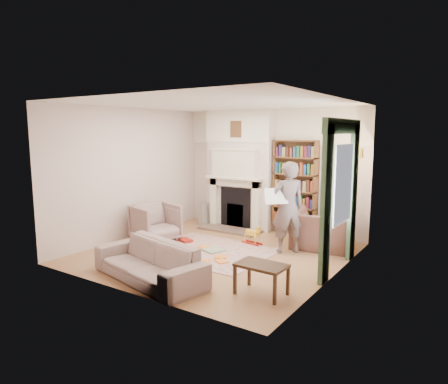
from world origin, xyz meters
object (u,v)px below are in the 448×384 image
Objects in this scene: sofa at (149,261)px; coffee_table at (261,279)px; man_reading at (288,207)px; rocking_horse at (252,235)px; paraffin_heater at (203,214)px; armchair_reading at (321,230)px; bookcase at (295,183)px; armchair_left at (155,223)px.

coffee_table is (1.72, 0.47, -0.07)m from sofa.
man_reading reaches higher than rocking_horse.
paraffin_heater is at bearing -62.88° from man_reading.
coffee_table is 4.39m from paraffin_heater.
armchair_reading is 2.11× the size of paraffin_heater.
man_reading is 1.07m from rocking_horse.
sofa is (-0.74, -3.84, -0.88)m from bookcase.
armchair_left is at bearing 143.07° from sofa.
rocking_horse is (-1.37, 2.16, -0.03)m from coffee_table.
man_reading is (-0.45, -0.60, 0.50)m from armchair_reading.
armchair_reading is 0.57× the size of sofa.
armchair_left is at bearing -143.16° from rocking_horse.
armchair_left reaches higher than sofa.
armchair_reading reaches higher than coffee_table.
bookcase is 1.39m from armchair_reading.
rocking_horse is at bearing -47.23° from armchair_left.
coffee_table is 2.55m from rocking_horse.
man_reading is at bearing -71.79° from bookcase.
rocking_horse is (-1.27, -0.49, -0.18)m from armchair_reading.
coffee_table is (0.54, -2.05, -0.65)m from man_reading.
paraffin_heater is (-2.25, -0.40, -0.90)m from bookcase.
armchair_reading is 0.66× the size of man_reading.
man_reading is at bearing 106.64° from coffee_table.
coffee_table is at bearing -95.02° from armchair_left.
man_reading is (0.43, -1.32, -0.30)m from bookcase.
bookcase is at bearing -47.31° from armchair_reading.
paraffin_heater is (-3.23, 2.97, 0.05)m from coffee_table.
armchair_reading reaches higher than paraffin_heater.
armchair_reading is 1.38m from rocking_horse.
rocking_horse is at bearing 12.94° from armchair_reading.
paraffin_heater reaches higher than coffee_table.
bookcase is 4.16× the size of rocking_horse.
bookcase is at bearing 10.01° from paraffin_heater.
armchair_left is 2.05m from rocking_horse.
man_reading reaches higher than armchair_reading.
bookcase is 1.42m from man_reading.
bookcase reaches higher than paraffin_heater.
sofa is (1.47, -1.72, -0.09)m from armchair_left.
sofa is at bearing 21.11° from man_reading.
bookcase is at bearing 91.50° from sofa.
armchair_reading is 2.61× the size of rocking_horse.
armchair_left reaches higher than rocking_horse.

